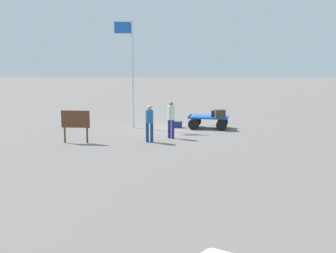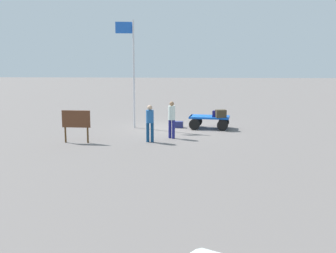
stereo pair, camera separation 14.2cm
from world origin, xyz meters
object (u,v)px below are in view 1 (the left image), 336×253
(worker_lead, at_px, (149,120))
(worker_trailing, at_px, (171,117))
(luggage_cart, at_px, (208,119))
(suitcase_dark, at_px, (220,114))
(signboard, at_px, (75,121))
(flagpole, at_px, (131,65))
(suitcase_tan, at_px, (217,114))
(suitcase_navy, at_px, (177,125))

(worker_lead, relative_size, worker_trailing, 0.96)
(luggage_cart, distance_m, suitcase_dark, 0.85)
(luggage_cart, distance_m, signboard, 7.30)
(flagpole, bearing_deg, signboard, 65.34)
(suitcase_dark, xyz_separation_m, flagpole, (4.68, -0.52, 2.49))
(suitcase_tan, bearing_deg, worker_trailing, 47.62)
(suitcase_navy, height_order, flagpole, flagpole)
(worker_trailing, bearing_deg, flagpole, -51.97)
(worker_trailing, height_order, flagpole, flagpole)
(suitcase_dark, bearing_deg, signboard, 28.86)
(suitcase_dark, xyz_separation_m, worker_lead, (3.36, 3.30, 0.11))
(suitcase_tan, relative_size, signboard, 0.41)
(suitcase_tan, bearing_deg, worker_lead, 47.10)
(suitcase_dark, bearing_deg, luggage_cart, -40.38)
(signboard, bearing_deg, worker_lead, -174.09)
(worker_lead, bearing_deg, flagpole, -70.93)
(worker_lead, bearing_deg, suitcase_navy, -106.12)
(worker_trailing, bearing_deg, suitcase_tan, -132.38)
(suitcase_tan, bearing_deg, luggage_cart, -36.26)
(suitcase_navy, distance_m, worker_lead, 4.22)
(luggage_cart, relative_size, worker_trailing, 1.28)
(luggage_cart, relative_size, flagpole, 0.39)
(suitcase_navy, xyz_separation_m, signboard, (4.38, 4.32, 0.80))
(worker_lead, bearing_deg, suitcase_tan, -132.90)
(suitcase_tan, distance_m, worker_trailing, 3.41)
(luggage_cart, relative_size, suitcase_tan, 3.77)
(signboard, bearing_deg, suitcase_tan, -149.48)
(suitcase_tan, bearing_deg, flagpole, -4.40)
(flagpole, relative_size, signboard, 3.93)
(suitcase_tan, distance_m, suitcase_navy, 2.24)
(luggage_cart, xyz_separation_m, suitcase_tan, (-0.44, 0.32, 0.34))
(suitcase_navy, bearing_deg, suitcase_tan, 166.07)
(signboard, bearing_deg, luggage_cart, -145.53)
(luggage_cart, xyz_separation_m, signboard, (6.01, 4.13, 0.48))
(luggage_cart, height_order, flagpole, flagpole)
(suitcase_tan, xyz_separation_m, worker_trailing, (2.30, 2.52, 0.16))
(suitcase_tan, xyz_separation_m, worker_lead, (3.22, 3.47, 0.14))
(worker_lead, height_order, worker_trailing, worker_trailing)
(suitcase_tan, relative_size, worker_trailing, 0.34)
(flagpole, bearing_deg, worker_lead, 109.07)
(worker_lead, bearing_deg, worker_trailing, -134.25)
(suitcase_dark, distance_m, worker_lead, 4.71)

